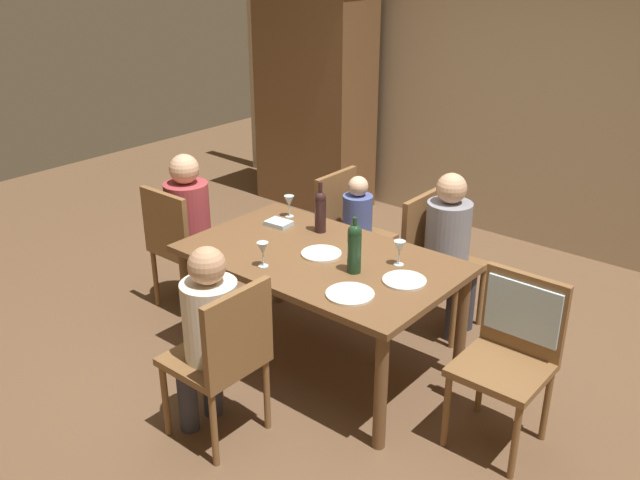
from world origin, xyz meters
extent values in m
plane|color=brown|center=(0.00, 0.00, 0.00)|extent=(10.00, 10.00, 0.00)
cube|color=tan|center=(0.00, 2.69, 1.35)|extent=(6.40, 0.12, 2.70)
cube|color=brown|center=(-1.92, 2.24, 1.05)|extent=(1.10, 0.56, 2.10)
cube|color=brown|center=(0.00, 0.00, 0.72)|extent=(1.64, 0.98, 0.04)
cylinder|color=brown|center=(-0.75, -0.42, 0.35)|extent=(0.07, 0.07, 0.70)
cylinder|color=brown|center=(0.75, -0.42, 0.35)|extent=(0.07, 0.07, 0.70)
cylinder|color=brown|center=(-0.75, 0.42, 0.35)|extent=(0.07, 0.07, 0.70)
cylinder|color=brown|center=(0.75, 0.42, 0.35)|extent=(0.07, 0.07, 0.70)
cylinder|color=brown|center=(-0.19, -1.06, 0.22)|extent=(0.04, 0.04, 0.44)
cylinder|color=brown|center=(-0.19, -0.68, 0.22)|extent=(0.04, 0.04, 0.44)
cylinder|color=brown|center=(0.19, -1.06, 0.22)|extent=(0.04, 0.04, 0.44)
cylinder|color=brown|center=(0.19, -0.68, 0.22)|extent=(0.04, 0.04, 0.44)
cube|color=brown|center=(0.00, -0.87, 0.46)|extent=(0.44, 0.44, 0.04)
cube|color=brown|center=(0.20, -0.87, 0.70)|extent=(0.04, 0.44, 0.44)
cylinder|color=brown|center=(0.56, 1.06, 0.22)|extent=(0.04, 0.04, 0.44)
cylinder|color=brown|center=(0.56, 0.68, 0.22)|extent=(0.04, 0.04, 0.44)
cylinder|color=brown|center=(0.18, 1.06, 0.22)|extent=(0.04, 0.04, 0.44)
cylinder|color=brown|center=(0.18, 0.68, 0.22)|extent=(0.04, 0.04, 0.44)
cube|color=brown|center=(0.37, 0.87, 0.46)|extent=(0.44, 0.44, 0.04)
cube|color=brown|center=(0.17, 0.87, 0.70)|extent=(0.04, 0.44, 0.44)
cylinder|color=brown|center=(-1.39, 0.19, 0.22)|extent=(0.04, 0.04, 0.44)
cylinder|color=brown|center=(-1.01, 0.19, 0.22)|extent=(0.04, 0.04, 0.44)
cylinder|color=brown|center=(-1.39, -0.19, 0.22)|extent=(0.04, 0.04, 0.44)
cylinder|color=brown|center=(-1.01, -0.19, 0.22)|extent=(0.04, 0.04, 0.44)
cube|color=brown|center=(-1.20, 0.00, 0.46)|extent=(0.44, 0.44, 0.04)
cube|color=brown|center=(-1.20, -0.20, 0.70)|extent=(0.44, 0.04, 0.44)
cylinder|color=brown|center=(-0.18, 1.06, 0.22)|extent=(0.04, 0.04, 0.44)
cylinder|color=brown|center=(-0.18, 0.68, 0.22)|extent=(0.04, 0.04, 0.44)
cylinder|color=brown|center=(-0.56, 1.06, 0.22)|extent=(0.04, 0.04, 0.44)
cylinder|color=brown|center=(-0.56, 0.68, 0.22)|extent=(0.04, 0.04, 0.44)
cube|color=brown|center=(-0.37, 0.87, 0.46)|extent=(0.44, 0.44, 0.04)
cube|color=brown|center=(-0.57, 0.87, 0.70)|extent=(0.04, 0.44, 0.44)
cylinder|color=brown|center=(1.39, -0.19, 0.22)|extent=(0.04, 0.04, 0.44)
cylinder|color=brown|center=(1.01, -0.19, 0.22)|extent=(0.04, 0.04, 0.44)
cylinder|color=brown|center=(1.39, 0.19, 0.22)|extent=(0.04, 0.04, 0.44)
cylinder|color=brown|center=(1.01, 0.19, 0.22)|extent=(0.04, 0.04, 0.44)
cube|color=brown|center=(1.20, 0.00, 0.46)|extent=(0.44, 0.44, 0.04)
cube|color=brown|center=(1.20, 0.20, 0.70)|extent=(0.44, 0.04, 0.44)
cube|color=#ADC6D6|center=(1.20, 0.20, 0.72)|extent=(0.40, 0.07, 0.31)
cylinder|color=#33333D|center=(-0.13, -0.96, 0.23)|extent=(0.11, 0.11, 0.46)
cylinder|color=#33333D|center=(-0.13, -0.78, 0.23)|extent=(0.11, 0.11, 0.46)
cylinder|color=beige|center=(0.00, -0.87, 0.68)|extent=(0.29, 0.29, 0.44)
sphere|color=tan|center=(0.00, -0.87, 1.00)|extent=(0.19, 0.19, 0.19)
cylinder|color=#33333D|center=(0.51, 0.96, 0.23)|extent=(0.11, 0.11, 0.46)
cylinder|color=#33333D|center=(0.51, 0.78, 0.23)|extent=(0.11, 0.11, 0.46)
cylinder|color=gray|center=(0.37, 0.87, 0.69)|extent=(0.30, 0.30, 0.45)
sphere|color=tan|center=(0.37, 0.87, 1.01)|extent=(0.20, 0.20, 0.20)
cylinder|color=#33333D|center=(-1.29, 0.14, 0.23)|extent=(0.11, 0.11, 0.46)
cylinder|color=#33333D|center=(-1.11, 0.14, 0.23)|extent=(0.11, 0.11, 0.46)
cylinder|color=#9E383D|center=(-1.20, 0.00, 0.70)|extent=(0.31, 0.31, 0.47)
sphere|color=tan|center=(-1.20, 0.00, 1.03)|extent=(0.21, 0.21, 0.21)
cylinder|color=#33333D|center=(-0.27, 0.93, 0.23)|extent=(0.08, 0.08, 0.46)
cylinder|color=#33333D|center=(-0.27, 0.80, 0.23)|extent=(0.08, 0.08, 0.46)
cylinder|color=#475699|center=(-0.37, 0.87, 0.63)|extent=(0.22, 0.22, 0.33)
sphere|color=beige|center=(-0.37, 0.87, 0.86)|extent=(0.14, 0.14, 0.14)
cylinder|color=black|center=(-0.23, 0.28, 0.85)|extent=(0.07, 0.07, 0.22)
sphere|color=black|center=(-0.23, 0.28, 0.97)|extent=(0.07, 0.07, 0.07)
cylinder|color=black|center=(-0.23, 0.28, 1.03)|extent=(0.03, 0.03, 0.09)
cylinder|color=#19381E|center=(0.29, -0.05, 0.86)|extent=(0.08, 0.08, 0.23)
sphere|color=#19381E|center=(0.29, -0.05, 0.99)|extent=(0.08, 0.08, 0.08)
cylinder|color=#19381E|center=(0.29, -0.05, 1.04)|extent=(0.03, 0.03, 0.07)
cylinder|color=silver|center=(-0.16, -0.32, 0.74)|extent=(0.06, 0.06, 0.00)
cylinder|color=silver|center=(-0.16, -0.32, 0.78)|extent=(0.01, 0.01, 0.07)
cone|color=silver|center=(-0.16, -0.32, 0.85)|extent=(0.07, 0.07, 0.07)
cylinder|color=silver|center=(0.43, 0.19, 0.74)|extent=(0.06, 0.06, 0.00)
cylinder|color=silver|center=(0.43, 0.19, 0.78)|extent=(0.01, 0.01, 0.07)
cone|color=silver|center=(0.43, 0.19, 0.85)|extent=(0.07, 0.07, 0.07)
cylinder|color=silver|center=(-0.56, 0.35, 0.74)|extent=(0.06, 0.06, 0.00)
cylinder|color=silver|center=(-0.56, 0.35, 0.78)|extent=(0.01, 0.01, 0.07)
cone|color=silver|center=(-0.56, 0.35, 0.85)|extent=(0.07, 0.07, 0.07)
cylinder|color=silver|center=(0.57, 0.03, 0.75)|extent=(0.24, 0.24, 0.01)
cylinder|color=silver|center=(0.00, 0.01, 0.75)|extent=(0.24, 0.24, 0.01)
cylinder|color=silver|center=(0.44, -0.28, 0.75)|extent=(0.26, 0.26, 0.01)
cube|color=#ADC6D6|center=(-0.51, 0.19, 0.76)|extent=(0.17, 0.13, 0.03)
camera|label=1|loc=(2.34, -2.83, 2.45)|focal=38.41mm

